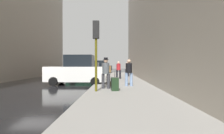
{
  "coord_description": "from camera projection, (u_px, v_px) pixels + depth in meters",
  "views": [
    {
      "loc": [
        5.43,
        -11.8,
        1.5
      ],
      "look_at": [
        5.2,
        6.47,
        1.29
      ],
      "focal_mm": 28.0,
      "sensor_mm": 36.0,
      "label": 1
    }
  ],
  "objects": [
    {
      "name": "parked_dark_green_sedan",
      "position": [
        88.0,
        71.0,
        18.52
      ],
      "size": [
        4.23,
        2.11,
        1.79
      ],
      "color": "#193828",
      "rests_on": "ground_plane"
    },
    {
      "name": "traffic_light",
      "position": [
        96.0,
        40.0,
        8.93
      ],
      "size": [
        0.32,
        0.32,
        3.6
      ],
      "color": "#514C0F",
      "rests_on": "sidewalk"
    },
    {
      "name": "pedestrian_in_red_jacket",
      "position": [
        118.0,
        69.0,
        17.14
      ],
      "size": [
        0.52,
        0.46,
        1.71
      ],
      "color": "black",
      "rests_on": "sidewalk"
    },
    {
      "name": "pedestrian_with_beanie",
      "position": [
        106.0,
        71.0,
        9.98
      ],
      "size": [
        0.52,
        0.46,
        1.78
      ],
      "color": "#333338",
      "rests_on": "sidewalk"
    },
    {
      "name": "pedestrian_in_tan_coat",
      "position": [
        127.0,
        68.0,
        20.6
      ],
      "size": [
        0.52,
        0.46,
        1.71
      ],
      "color": "black",
      "rests_on": "sidewalk"
    },
    {
      "name": "parked_white_van",
      "position": [
        78.0,
        71.0,
        13.3
      ],
      "size": [
        4.64,
        2.15,
        2.25
      ],
      "color": "silver",
      "rests_on": "ground_plane"
    },
    {
      "name": "ground_plane",
      "position": [
        35.0,
        87.0,
        11.89
      ],
      "size": [
        120.0,
        120.0,
        0.0
      ],
      "primitive_type": "plane",
      "color": "black"
    },
    {
      "name": "parked_black_suv",
      "position": [
        102.0,
        67.0,
        40.45
      ],
      "size": [
        4.66,
        2.19,
        2.25
      ],
      "color": "black",
      "rests_on": "ground_plane"
    },
    {
      "name": "parked_red_hatchback",
      "position": [
        94.0,
        70.0,
        24.48
      ],
      "size": [
        4.24,
        2.13,
        1.79
      ],
      "color": "#B2191E",
      "rests_on": "ground_plane"
    },
    {
      "name": "parked_silver_sedan",
      "position": [
        100.0,
        68.0,
        34.86
      ],
      "size": [
        4.22,
        2.09,
        1.79
      ],
      "color": "#B7BABF",
      "rests_on": "ground_plane"
    },
    {
      "name": "fire_hydrant",
      "position": [
        105.0,
        74.0,
        19.18
      ],
      "size": [
        0.42,
        0.22,
        0.7
      ],
      "color": "red",
      "rests_on": "sidewalk"
    },
    {
      "name": "rolling_suitcase",
      "position": [
        115.0,
        84.0,
        9.27
      ],
      "size": [
        0.44,
        0.61,
        1.04
      ],
      "color": "black",
      "rests_on": "sidewalk"
    },
    {
      "name": "duffel_bag",
      "position": [
        112.0,
        84.0,
        11.28
      ],
      "size": [
        0.32,
        0.44,
        0.28
      ],
      "color": "#472D19",
      "rests_on": "sidewalk"
    },
    {
      "name": "sidewalk",
      "position": [
        123.0,
        86.0,
        11.81
      ],
      "size": [
        4.0,
        40.0,
        0.15
      ],
      "primitive_type": "cube",
      "color": "gray",
      "rests_on": "ground_plane"
    },
    {
      "name": "pedestrian_in_jeans",
      "position": [
        129.0,
        71.0,
        11.17
      ],
      "size": [
        0.53,
        0.47,
        1.71
      ],
      "color": "#728CB2",
      "rests_on": "sidewalk"
    },
    {
      "name": "parked_bronze_suv",
      "position": [
        98.0,
        68.0,
        29.63
      ],
      "size": [
        4.66,
        2.19,
        2.25
      ],
      "color": "brown",
      "rests_on": "ground_plane"
    }
  ]
}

